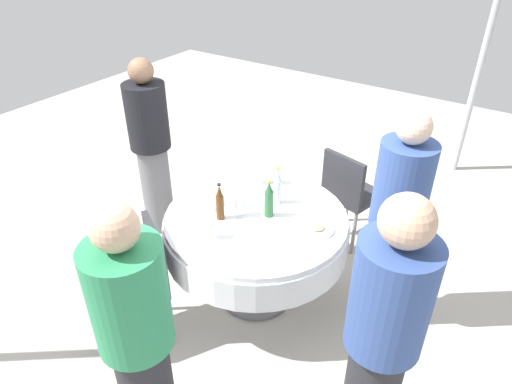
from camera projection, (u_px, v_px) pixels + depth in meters
name	position (u px, v px, depth m)	size (l,w,h in m)	color
ground_plane	(256.00, 294.00, 3.55)	(10.00, 10.00, 0.00)	#B7B2A8
dining_table	(256.00, 233.00, 3.23)	(1.29, 1.29, 0.74)	white
bottle_brown_far	(220.00, 203.00, 3.06)	(0.06, 0.06, 0.27)	#593314
bottle_clear_north	(278.00, 187.00, 3.22)	(0.06, 0.06, 0.28)	silver
bottle_green_rear	(269.00, 200.00, 3.09)	(0.06, 0.06, 0.28)	#2D6B38
wine_glass_east	(257.00, 171.00, 3.46)	(0.07, 0.07, 0.15)	white
wine_glass_west	(240.00, 204.00, 3.10)	(0.08, 0.08, 0.14)	white
wine_glass_near	(272.00, 171.00, 3.46)	(0.07, 0.07, 0.15)	white
wine_glass_right	(211.00, 225.00, 2.89)	(0.07, 0.07, 0.14)	white
plate_south	(233.00, 185.00, 3.48)	(0.23, 0.23, 0.02)	white
plate_front	(317.00, 228.00, 3.01)	(0.23, 0.23, 0.04)	white
spoon_north	(295.00, 192.00, 3.41)	(0.18, 0.02, 0.01)	silver
knife_rear	(226.00, 251.00, 2.83)	(0.18, 0.02, 0.01)	silver
folded_napkin	(213.00, 204.00, 3.26)	(0.12, 0.12, 0.02)	white
person_far	(139.00, 346.00, 2.10)	(0.34, 0.34, 1.62)	#26262B
person_north	(151.00, 147.00, 3.86)	(0.34, 0.34, 1.57)	slate
person_rear	(395.00, 221.00, 2.94)	(0.34, 0.34, 1.59)	#26262B
person_east	(380.00, 345.00, 2.06)	(0.34, 0.34, 1.67)	#26262B
chair_near	(143.00, 275.00, 2.98)	(0.55, 0.55, 0.87)	#2D2D33
chair_right	(349.00, 190.00, 3.85)	(0.49, 0.49, 0.87)	#2D2D33
tent_pole_main	(483.00, 55.00, 4.53)	(0.07, 0.07, 2.58)	#B2B5B7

